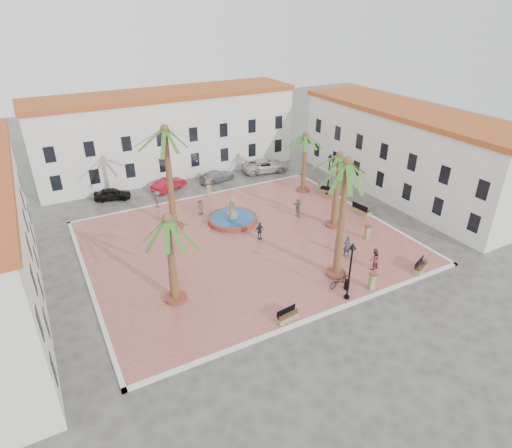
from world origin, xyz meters
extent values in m
plane|color=#56544F|center=(0.00, 0.00, 0.00)|extent=(120.00, 120.00, 0.00)
cube|color=#BD6058|center=(0.00, 0.00, 0.07)|extent=(26.00, 22.00, 0.15)
cube|color=silver|center=(0.00, 11.00, 0.08)|extent=(26.30, 0.30, 0.16)
cube|color=silver|center=(0.00, -11.00, 0.08)|extent=(26.30, 0.30, 0.16)
cube|color=silver|center=(13.00, 0.00, 0.08)|extent=(0.30, 22.30, 0.16)
cube|color=silver|center=(-13.00, 0.00, 0.08)|extent=(0.30, 22.30, 0.16)
cube|color=white|center=(0.00, 20.00, 4.50)|extent=(30.00, 7.00, 9.00)
cube|color=#B35123|center=(0.00, 20.00, 9.25)|extent=(30.40, 7.40, 0.50)
cube|color=black|center=(-13.12, 16.52, 2.20)|extent=(1.00, 0.12, 1.60)
cube|color=black|center=(-9.38, 16.52, 2.20)|extent=(1.00, 0.12, 1.60)
cube|color=black|center=(-5.62, 16.52, 2.20)|extent=(1.00, 0.12, 1.60)
cube|color=black|center=(-1.88, 16.52, 2.20)|extent=(1.00, 0.12, 1.60)
cube|color=black|center=(1.88, 16.52, 2.20)|extent=(1.00, 0.12, 1.60)
cube|color=black|center=(5.62, 16.52, 2.20)|extent=(1.00, 0.12, 1.60)
cube|color=black|center=(9.38, 16.52, 2.20)|extent=(1.00, 0.12, 1.60)
cube|color=black|center=(13.12, 16.52, 2.20)|extent=(1.00, 0.12, 1.60)
cube|color=black|center=(-13.12, 16.52, 5.20)|extent=(1.00, 0.12, 1.60)
cube|color=black|center=(-9.38, 16.52, 5.20)|extent=(1.00, 0.12, 1.60)
cube|color=black|center=(-5.62, 16.52, 5.20)|extent=(1.00, 0.12, 1.60)
cube|color=black|center=(-1.88, 16.52, 5.20)|extent=(1.00, 0.12, 1.60)
cube|color=black|center=(1.88, 16.52, 5.20)|extent=(1.00, 0.12, 1.60)
cube|color=black|center=(5.62, 16.52, 5.20)|extent=(1.00, 0.12, 1.60)
cube|color=black|center=(9.38, 16.52, 5.20)|extent=(1.00, 0.12, 1.60)
cube|color=black|center=(13.12, 16.52, 5.20)|extent=(1.00, 0.12, 1.60)
cube|color=white|center=(20.00, 2.00, 4.25)|extent=(7.00, 26.00, 8.50)
cube|color=#B35123|center=(20.00, 2.00, 8.75)|extent=(7.40, 26.40, 0.50)
cube|color=black|center=(16.54, -9.49, 2.20)|extent=(0.12, 1.00, 1.60)
cube|color=black|center=(16.54, -5.77, 2.20)|extent=(0.12, 1.00, 1.60)
cube|color=black|center=(16.54, -2.06, 2.20)|extent=(0.12, 1.00, 1.60)
cube|color=black|center=(16.54, 1.65, 2.20)|extent=(0.12, 1.00, 1.60)
cube|color=black|center=(16.54, 5.37, 2.20)|extent=(0.12, 1.00, 1.60)
cube|color=black|center=(16.54, 9.08, 2.20)|extent=(0.12, 1.00, 1.60)
cube|color=black|center=(16.54, 12.80, 2.20)|extent=(0.12, 1.00, 1.60)
cube|color=black|center=(16.54, -9.49, 5.20)|extent=(0.12, 1.00, 1.60)
cube|color=black|center=(16.54, -5.77, 5.20)|extent=(0.12, 1.00, 1.60)
cube|color=black|center=(16.54, -2.06, 5.20)|extent=(0.12, 1.00, 1.60)
cube|color=black|center=(16.54, 1.65, 5.20)|extent=(0.12, 1.00, 1.60)
cube|color=black|center=(16.54, 5.37, 5.20)|extent=(0.12, 1.00, 1.60)
cube|color=black|center=(16.54, 9.08, 5.20)|extent=(0.12, 1.00, 1.60)
cube|color=black|center=(16.54, 12.80, 5.20)|extent=(0.12, 1.00, 1.60)
cube|color=black|center=(-16.02, -10.00, 2.20)|extent=(0.12, 1.00, 1.60)
cube|color=black|center=(-16.02, -6.00, 2.20)|extent=(0.12, 1.00, 1.60)
cube|color=black|center=(-16.02, -2.00, 2.20)|extent=(0.12, 1.00, 1.60)
cube|color=black|center=(-16.02, 2.00, 2.20)|extent=(0.12, 1.00, 1.60)
cube|color=black|center=(-16.02, 6.00, 2.20)|extent=(0.12, 1.00, 1.60)
cube|color=black|center=(-16.02, 10.00, 2.20)|extent=(0.12, 1.00, 1.60)
cube|color=black|center=(-16.02, -10.00, 5.20)|extent=(0.12, 1.00, 1.60)
cube|color=black|center=(-16.02, -6.00, 5.20)|extent=(0.12, 1.00, 1.60)
cube|color=black|center=(-16.02, -2.00, 5.20)|extent=(0.12, 1.00, 1.60)
cube|color=black|center=(-16.02, 2.00, 5.20)|extent=(0.12, 1.00, 1.60)
cube|color=black|center=(-16.02, 6.00, 5.20)|extent=(0.12, 1.00, 1.60)
cube|color=black|center=(-16.02, 10.00, 5.20)|extent=(0.12, 1.00, 1.60)
cylinder|color=brown|center=(0.63, 3.93, 0.37)|extent=(4.66, 4.66, 0.44)
cylinder|color=#194C8C|center=(0.63, 3.93, 0.57)|extent=(4.10, 4.10, 0.07)
cylinder|color=#858C56|center=(0.63, 3.93, 0.59)|extent=(1.00, 1.00, 0.89)
cylinder|color=#858C56|center=(0.63, 3.93, 1.48)|extent=(0.67, 0.67, 1.33)
sphere|color=#858C56|center=(0.63, 3.93, 2.31)|extent=(0.49, 0.49, 0.49)
cylinder|color=brown|center=(-4.60, 5.38, 0.27)|extent=(1.61, 1.61, 0.24)
cylinder|color=brown|center=(-4.60, 5.38, 4.88)|extent=(0.52, 0.52, 8.97)
sphere|color=brown|center=(-4.60, 5.38, 9.36)|extent=(0.71, 0.71, 0.71)
cylinder|color=brown|center=(-7.98, -4.81, 0.27)|extent=(1.55, 1.55, 0.23)
cylinder|color=brown|center=(-7.98, -4.81, 3.43)|extent=(0.50, 0.50, 6.10)
sphere|color=brown|center=(-7.98, -4.81, 6.49)|extent=(0.68, 0.68, 0.68)
cylinder|color=brown|center=(3.73, -7.73, 0.26)|extent=(1.52, 1.52, 0.23)
cylinder|color=brown|center=(3.73, -7.73, 4.79)|extent=(0.50, 0.50, 8.82)
sphere|color=brown|center=(3.73, -7.73, 9.20)|extent=(0.67, 0.67, 0.67)
cylinder|color=brown|center=(8.50, -1.21, 0.26)|extent=(1.50, 1.50, 0.22)
cylinder|color=brown|center=(8.50, -1.21, 3.67)|extent=(0.49, 0.49, 6.59)
sphere|color=brown|center=(8.50, -1.21, 6.96)|extent=(0.66, 0.66, 0.66)
cylinder|color=brown|center=(10.58, 6.93, 0.26)|extent=(1.45, 1.45, 0.22)
cylinder|color=brown|center=(10.58, 6.93, 3.41)|extent=(0.47, 0.47, 6.08)
sphere|color=brown|center=(10.58, 6.93, 6.45)|extent=(0.64, 0.64, 0.64)
cube|color=#858C56|center=(-2.28, -10.40, 0.33)|extent=(1.66, 0.70, 0.36)
cube|color=#56351E|center=(-2.28, -10.40, 0.54)|extent=(1.57, 0.64, 0.05)
cube|color=black|center=(-2.30, -10.20, 0.78)|extent=(1.52, 0.24, 0.45)
cylinder|color=black|center=(-3.03, -10.50, 0.64)|extent=(0.05, 0.05, 0.27)
cylinder|color=black|center=(-1.52, -10.30, 0.64)|extent=(0.05, 0.05, 0.27)
cube|color=#858C56|center=(9.82, -10.40, 0.34)|extent=(1.82, 1.14, 0.39)
cube|color=#56351E|center=(9.82, -10.40, 0.57)|extent=(1.72, 1.06, 0.06)
cube|color=black|center=(9.74, -10.20, 0.83)|extent=(1.55, 0.66, 0.49)
cylinder|color=black|center=(9.05, -10.71, 0.68)|extent=(0.05, 0.05, 0.29)
cylinder|color=black|center=(10.59, -10.09, 0.68)|extent=(0.05, 0.05, 0.29)
cube|color=#858C56|center=(12.40, -0.47, 0.37)|extent=(0.91, 2.04, 0.44)
cube|color=#56351E|center=(12.40, -0.47, 0.62)|extent=(0.84, 1.92, 0.07)
cube|color=black|center=(12.16, -0.51, 0.92)|extent=(0.35, 1.85, 0.55)
cylinder|color=black|center=(12.55, -1.39, 0.75)|extent=(0.05, 0.05, 0.33)
cylinder|color=black|center=(12.25, 0.45, 0.75)|extent=(0.05, 0.05, 0.33)
cube|color=#858C56|center=(12.40, 5.34, 0.33)|extent=(1.15, 1.66, 0.36)
cube|color=#56351E|center=(12.40, 5.34, 0.53)|extent=(1.07, 1.56, 0.05)
cube|color=black|center=(12.22, 5.25, 0.78)|extent=(0.71, 1.38, 0.45)
cylinder|color=black|center=(12.73, 4.66, 0.64)|extent=(0.05, 0.05, 0.27)
cylinder|color=black|center=(12.07, 6.02, 0.64)|extent=(0.05, 0.05, 0.27)
cylinder|color=black|center=(2.60, -10.40, 0.24)|extent=(0.40, 0.40, 0.18)
cylinder|color=black|center=(2.60, -10.40, 2.25)|extent=(0.13, 0.13, 3.97)
cone|color=black|center=(2.60, -10.40, 4.40)|extent=(0.49, 0.49, 0.44)
sphere|color=beige|center=(2.60, -10.40, 4.24)|extent=(0.26, 0.26, 0.26)
cylinder|color=black|center=(12.40, 4.94, 0.24)|extent=(0.40, 0.40, 0.18)
cylinder|color=black|center=(12.40, 4.94, 2.27)|extent=(0.13, 0.13, 4.01)
cone|color=black|center=(12.40, 4.94, 4.44)|extent=(0.49, 0.49, 0.45)
sphere|color=beige|center=(12.40, 4.94, 4.27)|extent=(0.27, 0.27, 0.27)
cube|color=#858C56|center=(4.84, -10.40, 0.78)|extent=(0.46, 0.46, 1.25)
cube|color=brown|center=(4.84, -10.40, 1.45)|extent=(0.58, 0.58, 0.10)
cube|color=#858C56|center=(0.93, 10.40, 0.84)|extent=(0.51, 0.51, 1.39)
cube|color=brown|center=(0.93, 10.40, 1.59)|extent=(0.63, 0.63, 0.11)
cube|color=#858C56|center=(9.48, -4.64, 0.76)|extent=(0.42, 0.42, 1.23)
cube|color=brown|center=(9.48, -4.64, 1.42)|extent=(0.52, 0.52, 0.09)
cylinder|color=black|center=(3.26, -9.55, 0.52)|extent=(0.38, 0.38, 0.74)
imported|color=#333951|center=(6.12, -5.96, 1.07)|extent=(0.76, 0.60, 1.84)
imported|color=black|center=(3.04, -9.01, 0.65)|extent=(1.97, 0.85, 1.00)
imported|color=brown|center=(6.73, -8.47, 1.04)|extent=(0.92, 0.74, 1.77)
imported|color=black|center=(9.64, -10.40, 0.60)|extent=(1.54, 0.55, 0.91)
imported|color=gray|center=(-1.41, 6.94, 0.93)|extent=(0.78, 0.52, 1.56)
imported|color=#394062|center=(1.27, -0.14, 0.94)|extent=(0.95, 0.45, 1.58)
imported|color=#55555A|center=(-4.60, 10.40, 0.99)|extent=(0.87, 1.20, 1.67)
imported|color=gray|center=(6.64, 1.98, 1.06)|extent=(1.02, 1.77, 1.82)
imported|color=black|center=(-8.15, 14.78, 0.63)|extent=(3.97, 2.42, 1.26)
imported|color=maroon|center=(-2.12, 14.42, 0.68)|extent=(4.34, 3.00, 1.35)
imported|color=#A1A2A9|center=(3.59, 14.34, 0.63)|extent=(4.62, 2.61, 1.26)
imported|color=silver|center=(10.02, 14.30, 0.77)|extent=(5.87, 3.45, 1.53)
camera|label=1|loc=(-14.46, -28.57, 18.67)|focal=30.00mm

